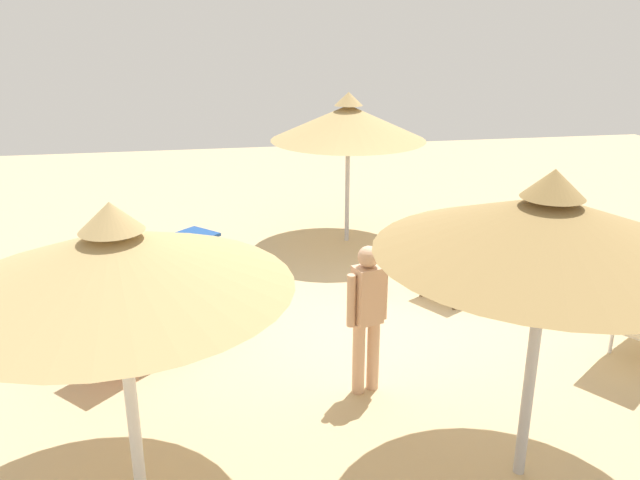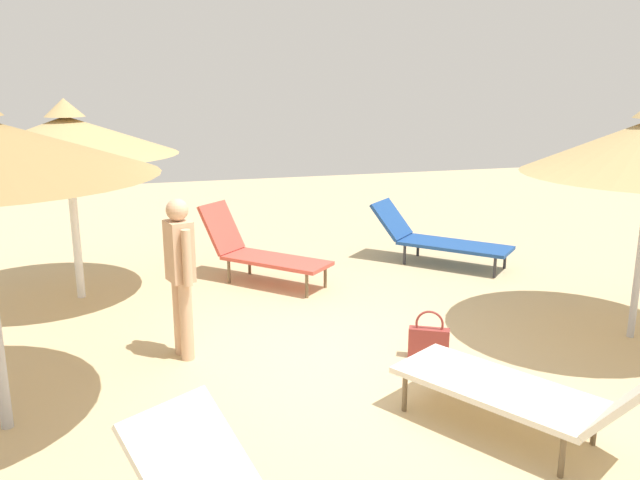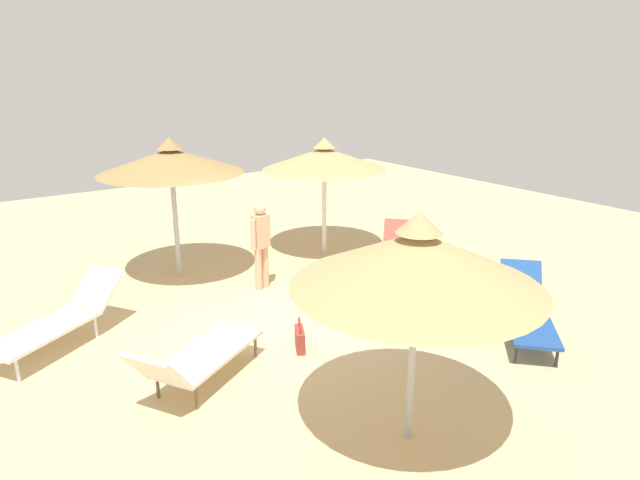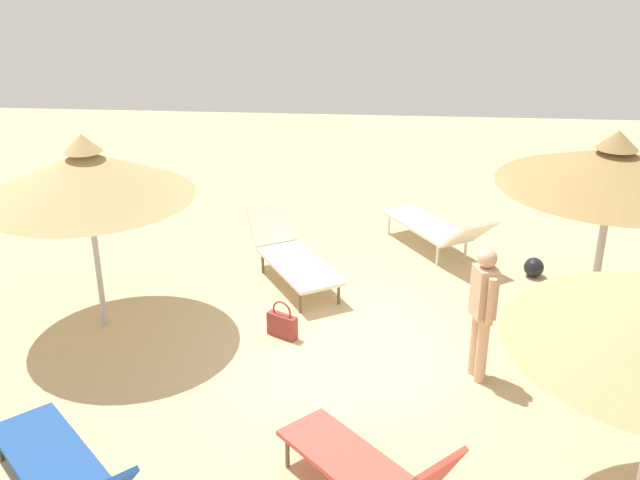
# 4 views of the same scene
# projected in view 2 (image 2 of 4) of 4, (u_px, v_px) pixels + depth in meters

# --- Properties ---
(ground) EXTENTS (24.00, 24.00, 0.10)m
(ground) POSITION_uv_depth(u_px,v_px,m) (329.00, 365.00, 6.53)
(ground) COLOR tan
(parasol_umbrella_far_left) EXTENTS (2.66, 2.66, 2.51)m
(parasol_umbrella_far_left) POSITION_uv_depth(u_px,v_px,m) (67.00, 136.00, 7.89)
(parasol_umbrella_far_left) COLOR white
(parasol_umbrella_far_left) RESTS_ON ground
(lounge_chair_front) EXTENTS (2.11, 1.62, 0.88)m
(lounge_chair_front) POSITION_uv_depth(u_px,v_px,m) (529.00, 390.00, 5.00)
(lounge_chair_front) COLOR silver
(lounge_chair_front) RESTS_ON ground
(lounge_chair_back) EXTENTS (1.73, 1.70, 1.04)m
(lounge_chair_back) POSITION_uv_depth(u_px,v_px,m) (258.00, 250.00, 8.89)
(lounge_chair_back) COLOR #CC4C3F
(lounge_chair_back) RESTS_ON ground
(lounge_chair_near_right) EXTENTS (1.95, 1.91, 0.88)m
(lounge_chair_near_right) POSITION_uv_depth(u_px,v_px,m) (436.00, 238.00, 9.80)
(lounge_chair_near_right) COLOR #1E478C
(lounge_chair_near_right) RESTS_ON ground
(person_standing_center) EXTENTS (0.45, 0.29, 1.63)m
(person_standing_center) POSITION_uv_depth(u_px,v_px,m) (180.00, 269.00, 6.39)
(person_standing_center) COLOR tan
(person_standing_center) RESTS_ON ground
(handbag) EXTENTS (0.30, 0.41, 0.50)m
(handbag) POSITION_uv_depth(u_px,v_px,m) (429.00, 341.00, 6.54)
(handbag) COLOR maroon
(handbag) RESTS_ON ground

